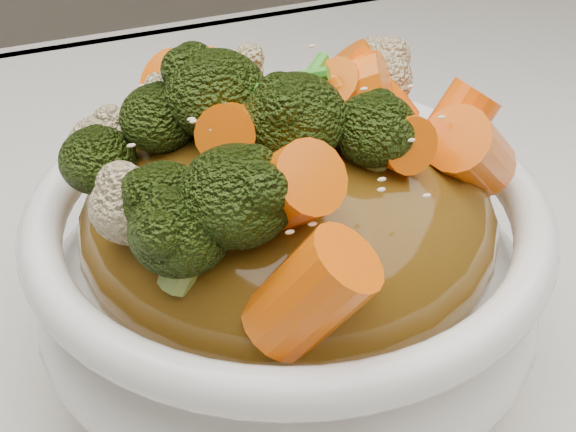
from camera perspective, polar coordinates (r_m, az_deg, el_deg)
name	(u,v)px	position (r m, az deg, el deg)	size (l,w,h in m)	color
tablecloth	(274,365)	(0.47, -0.91, -9.59)	(1.20, 0.80, 0.04)	silver
bowl	(288,277)	(0.42, 0.00, -3.96)	(0.24, 0.24, 0.09)	white
sauce_base	(288,222)	(0.40, 0.00, -0.38)	(0.19, 0.19, 0.10)	brown
carrots	(288,87)	(0.36, 0.00, 8.36)	(0.19, 0.19, 0.05)	#FF6708
broccoli	(288,89)	(0.36, 0.00, 8.20)	(0.19, 0.19, 0.05)	black
cauliflower	(288,94)	(0.37, 0.00, 7.90)	(0.19, 0.19, 0.04)	beige
scallions	(288,84)	(0.36, 0.00, 8.51)	(0.14, 0.14, 0.02)	#328A1F
sesame_seeds	(288,84)	(0.36, 0.00, 8.51)	(0.17, 0.17, 0.01)	beige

